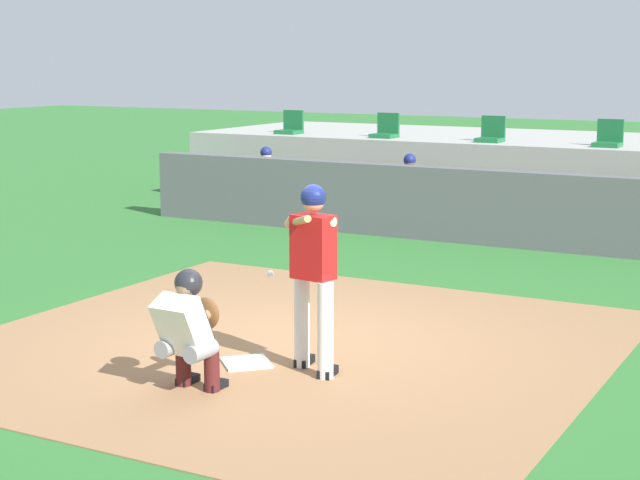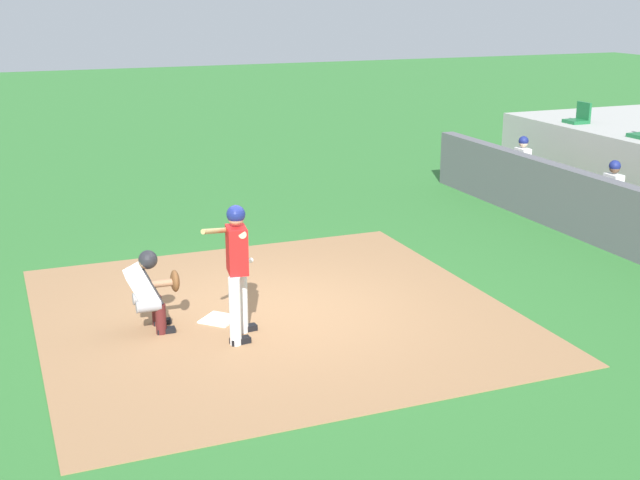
{
  "view_description": "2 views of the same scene",
  "coord_description": "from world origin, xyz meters",
  "px_view_note": "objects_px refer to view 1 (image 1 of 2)",
  "views": [
    {
      "loc": [
        5.16,
        -8.77,
        2.94
      ],
      "look_at": [
        0.0,
        0.7,
        1.0
      ],
      "focal_mm": 56.78,
      "sensor_mm": 36.0,
      "label": 1
    },
    {
      "loc": [
        10.52,
        -3.5,
        4.38
      ],
      "look_at": [
        0.0,
        0.7,
        1.0
      ],
      "focal_mm": 47.1,
      "sensor_mm": 36.0,
      "label": 2
    }
  ],
  "objects_px": {
    "catcher_crouched": "(189,326)",
    "dugout_player_1": "(406,190)",
    "home_plate": "(246,363)",
    "batter_at_plate": "(313,266)",
    "stadium_seat_2": "(491,135)",
    "stadium_seat_0": "(291,127)",
    "stadium_seat_1": "(386,131)",
    "stadium_seat_3": "(609,139)",
    "dugout_player_0": "(263,180)"
  },
  "relations": [
    {
      "from": "catcher_crouched",
      "to": "dugout_player_1",
      "type": "height_order",
      "value": "dugout_player_1"
    },
    {
      "from": "catcher_crouched",
      "to": "dugout_player_1",
      "type": "relative_size",
      "value": 1.36
    },
    {
      "from": "home_plate",
      "to": "batter_at_plate",
      "type": "relative_size",
      "value": 0.24
    },
    {
      "from": "catcher_crouched",
      "to": "stadium_seat_2",
      "type": "relative_size",
      "value": 3.69
    },
    {
      "from": "home_plate",
      "to": "dugout_player_1",
      "type": "height_order",
      "value": "dugout_player_1"
    },
    {
      "from": "stadium_seat_2",
      "to": "stadium_seat_0",
      "type": "bearing_deg",
      "value": 180.0
    },
    {
      "from": "catcher_crouched",
      "to": "stadium_seat_1",
      "type": "relative_size",
      "value": 3.69
    },
    {
      "from": "stadium_seat_0",
      "to": "stadium_seat_3",
      "type": "distance_m",
      "value": 6.5
    },
    {
      "from": "home_plate",
      "to": "dugout_player_1",
      "type": "distance_m",
      "value": 8.39
    },
    {
      "from": "catcher_crouched",
      "to": "stadium_seat_0",
      "type": "bearing_deg",
      "value": 116.02
    },
    {
      "from": "home_plate",
      "to": "dugout_player_0",
      "type": "relative_size",
      "value": 0.34
    },
    {
      "from": "dugout_player_0",
      "to": "stadium_seat_2",
      "type": "xyz_separation_m",
      "value": [
        3.76,
        2.03,
        0.86
      ]
    },
    {
      "from": "catcher_crouched",
      "to": "dugout_player_0",
      "type": "relative_size",
      "value": 1.36
    },
    {
      "from": "batter_at_plate",
      "to": "stadium_seat_1",
      "type": "xyz_separation_m",
      "value": [
        -3.94,
        10.09,
        0.5
      ]
    },
    {
      "from": "stadium_seat_2",
      "to": "stadium_seat_3",
      "type": "relative_size",
      "value": 1.0
    },
    {
      "from": "batter_at_plate",
      "to": "stadium_seat_0",
      "type": "bearing_deg",
      "value": 121.18
    },
    {
      "from": "batter_at_plate",
      "to": "dugout_player_0",
      "type": "distance_m",
      "value": 9.78
    },
    {
      "from": "batter_at_plate",
      "to": "stadium_seat_0",
      "type": "distance_m",
      "value": 11.81
    },
    {
      "from": "dugout_player_1",
      "to": "stadium_seat_0",
      "type": "height_order",
      "value": "stadium_seat_0"
    },
    {
      "from": "catcher_crouched",
      "to": "dugout_player_1",
      "type": "distance_m",
      "value": 9.26
    },
    {
      "from": "stadium_seat_1",
      "to": "stadium_seat_3",
      "type": "xyz_separation_m",
      "value": [
        4.33,
        0.0,
        0.0
      ]
    },
    {
      "from": "home_plate",
      "to": "stadium_seat_0",
      "type": "height_order",
      "value": "stadium_seat_0"
    },
    {
      "from": "dugout_player_1",
      "to": "stadium_seat_3",
      "type": "bearing_deg",
      "value": 34.3
    },
    {
      "from": "catcher_crouched",
      "to": "stadium_seat_1",
      "type": "bearing_deg",
      "value": 106.33
    },
    {
      "from": "stadium_seat_2",
      "to": "stadium_seat_3",
      "type": "height_order",
      "value": "same"
    },
    {
      "from": "home_plate",
      "to": "stadium_seat_3",
      "type": "distance_m",
      "value": 10.35
    },
    {
      "from": "stadium_seat_1",
      "to": "stadium_seat_3",
      "type": "distance_m",
      "value": 4.33
    },
    {
      "from": "home_plate",
      "to": "stadium_seat_2",
      "type": "bearing_deg",
      "value": 96.08
    },
    {
      "from": "batter_at_plate",
      "to": "stadium_seat_3",
      "type": "xyz_separation_m",
      "value": [
        0.39,
        10.09,
        0.5
      ]
    },
    {
      "from": "catcher_crouched",
      "to": "home_plate",
      "type": "bearing_deg",
      "value": 90.02
    },
    {
      "from": "dugout_player_0",
      "to": "catcher_crouched",
      "type": "bearing_deg",
      "value": -61.86
    },
    {
      "from": "catcher_crouched",
      "to": "stadium_seat_3",
      "type": "xyz_separation_m",
      "value": [
        1.08,
        11.1,
        0.93
      ]
    },
    {
      "from": "catcher_crouched",
      "to": "dugout_player_0",
      "type": "distance_m",
      "value": 10.28
    },
    {
      "from": "batter_at_plate",
      "to": "stadium_seat_3",
      "type": "height_order",
      "value": "stadium_seat_3"
    },
    {
      "from": "dugout_player_0",
      "to": "stadium_seat_2",
      "type": "relative_size",
      "value": 2.71
    },
    {
      "from": "dugout_player_1",
      "to": "stadium_seat_2",
      "type": "bearing_deg",
      "value": 68.15
    },
    {
      "from": "home_plate",
      "to": "stadium_seat_2",
      "type": "relative_size",
      "value": 0.92
    },
    {
      "from": "stadium_seat_0",
      "to": "dugout_player_1",
      "type": "bearing_deg",
      "value": -30.05
    },
    {
      "from": "home_plate",
      "to": "stadium_seat_1",
      "type": "xyz_separation_m",
      "value": [
        -3.25,
        10.18,
        1.51
      ]
    },
    {
      "from": "catcher_crouched",
      "to": "stadium_seat_1",
      "type": "xyz_separation_m",
      "value": [
        -3.25,
        11.1,
        0.93
      ]
    },
    {
      "from": "batter_at_plate",
      "to": "dugout_player_1",
      "type": "relative_size",
      "value": 1.39
    },
    {
      "from": "batter_at_plate",
      "to": "stadium_seat_2",
      "type": "bearing_deg",
      "value": 99.97
    },
    {
      "from": "home_plate",
      "to": "dugout_player_0",
      "type": "bearing_deg",
      "value": 120.75
    },
    {
      "from": "stadium_seat_1",
      "to": "stadium_seat_3",
      "type": "height_order",
      "value": "same"
    },
    {
      "from": "dugout_player_0",
      "to": "stadium_seat_3",
      "type": "distance_m",
      "value": 6.33
    },
    {
      "from": "stadium_seat_2",
      "to": "dugout_player_0",
      "type": "bearing_deg",
      "value": -151.6
    },
    {
      "from": "home_plate",
      "to": "stadium_seat_0",
      "type": "distance_m",
      "value": 11.63
    },
    {
      "from": "catcher_crouched",
      "to": "dugout_player_1",
      "type": "bearing_deg",
      "value": 101.84
    },
    {
      "from": "dugout_player_0",
      "to": "stadium_seat_0",
      "type": "distance_m",
      "value": 2.28
    },
    {
      "from": "dugout_player_1",
      "to": "stadium_seat_1",
      "type": "height_order",
      "value": "stadium_seat_1"
    }
  ]
}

